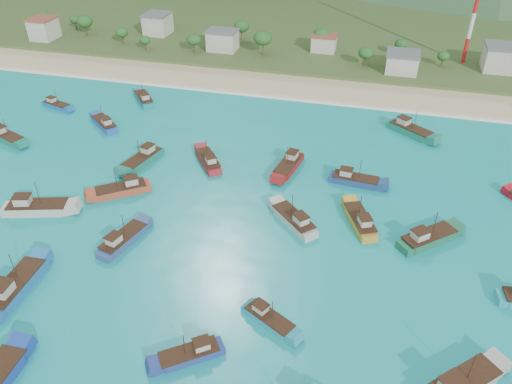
% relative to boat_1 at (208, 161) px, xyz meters
% --- Properties ---
extents(ground, '(600.00, 600.00, 0.00)m').
position_rel_boat_1_xyz_m(ground, '(16.39, -30.17, -0.73)').
color(ground, '#0C8A87').
rests_on(ground, ground).
extents(beach, '(400.00, 18.00, 1.20)m').
position_rel_boat_1_xyz_m(beach, '(16.39, 48.83, -0.73)').
color(beach, beige).
rests_on(beach, ground).
extents(land, '(400.00, 110.00, 2.40)m').
position_rel_boat_1_xyz_m(land, '(16.39, 109.83, -0.73)').
color(land, '#385123').
rests_on(land, ground).
extents(surf_line, '(400.00, 2.50, 0.08)m').
position_rel_boat_1_xyz_m(surf_line, '(16.39, 39.33, -0.73)').
color(surf_line, white).
rests_on(surf_line, ground).
extents(village, '(224.73, 27.61, 7.09)m').
position_rel_boat_1_xyz_m(village, '(22.68, 72.12, 3.99)').
color(village, beige).
rests_on(village, ground).
extents(vegetation, '(277.05, 26.01, 8.91)m').
position_rel_boat_1_xyz_m(vegetation, '(1.99, 72.10, 4.33)').
color(vegetation, '#235623').
rests_on(vegetation, ground).
extents(boat_1, '(8.61, 10.25, 6.16)m').
position_rel_boat_1_xyz_m(boat_1, '(0.00, 0.00, 0.00)').
color(boat_1, maroon).
rests_on(boat_1, ground).
extents(boat_4, '(5.21, 11.47, 6.54)m').
position_rel_boat_1_xyz_m(boat_4, '(17.61, 2.48, 0.07)').
color(boat_4, maroon).
rests_on(boat_4, ground).
extents(boat_7, '(5.66, 10.86, 6.16)m').
position_rel_boat_1_xyz_m(boat_7, '(-5.68, -29.54, -0.00)').
color(boat_7, '#314A7D').
rests_on(boat_7, ground).
extents(boat_8, '(7.32, 11.06, 6.33)m').
position_rel_boat_1_xyz_m(boat_8, '(34.37, -13.45, 0.03)').
color(boat_8, '#BD8E2B').
rests_on(boat_8, ground).
extents(boat_9, '(9.81, 8.86, 6.05)m').
position_rel_boat_1_xyz_m(boat_9, '(-31.35, 10.70, -0.02)').
color(boat_9, '#2150AF').
rests_on(boat_9, ground).
extents(boat_11, '(4.18, 12.68, 7.42)m').
position_rel_boat_1_xyz_m(boat_11, '(-16.40, -44.52, 0.23)').
color(boat_11, '#2068AA').
rests_on(boat_11, ground).
extents(boat_14, '(10.70, 3.95, 6.19)m').
position_rel_boat_1_xyz_m(boat_14, '(32.08, 0.43, 0.01)').
color(boat_14, navy).
rests_on(boat_14, ground).
extents(boat_15, '(9.02, 6.51, 5.22)m').
position_rel_boat_1_xyz_m(boat_15, '(23.42, -40.42, -0.17)').
color(boat_15, teal).
rests_on(boat_15, ground).
extents(boat_16, '(11.68, 9.89, 7.04)m').
position_rel_boat_1_xyz_m(boat_16, '(43.10, 26.20, 0.16)').
color(boat_16, '#17725C').
rests_on(boat_16, ground).
extents(boat_18, '(12.93, 7.03, 7.33)m').
position_rel_boat_1_xyz_m(boat_18, '(-25.94, -25.18, 0.21)').
color(boat_18, beige).
rests_on(boat_18, ground).
extents(boat_19, '(10.82, 9.23, 6.53)m').
position_rel_boat_1_xyz_m(boat_19, '(-13.16, -15.17, 0.07)').
color(boat_19, '#AE4329').
rests_on(boat_19, ground).
extents(boat_23, '(10.86, 10.18, 6.80)m').
position_rel_boat_1_xyz_m(boat_23, '(46.38, -15.59, 0.12)').
color(boat_23, '#1B6244').
rests_on(boat_23, ground).
extents(boat_24, '(10.07, 10.01, 6.48)m').
position_rel_boat_1_xyz_m(boat_24, '(22.54, -16.37, 0.06)').
color(boat_24, '#B8B0A9').
rests_on(boat_24, ground).
extents(boat_26, '(11.20, 6.81, 6.37)m').
position_rel_boat_1_xyz_m(boat_26, '(-50.29, -1.84, 0.04)').
color(boat_26, '#13725E').
rests_on(boat_26, ground).
extents(boat_29, '(9.29, 5.09, 5.27)m').
position_rel_boat_1_xyz_m(boat_29, '(-49.58, 17.71, -0.16)').
color(boat_29, '#1760A7').
rests_on(boat_29, ground).
extents(boat_30, '(5.96, 11.73, 6.65)m').
position_rel_boat_1_xyz_m(boat_30, '(-14.29, -3.11, 0.09)').
color(boat_30, '#1D6D5D').
rests_on(boat_30, ground).
extents(boat_31, '(8.92, 7.54, 5.37)m').
position_rel_boat_1_xyz_m(boat_31, '(14.54, -49.18, -0.14)').
color(boat_31, navy).
rests_on(boat_31, ground).
extents(boat_32, '(8.96, 10.02, 6.15)m').
position_rel_boat_1_xyz_m(boat_32, '(-28.34, 27.21, -0.00)').
color(boat_32, teal).
rests_on(boat_32, ground).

